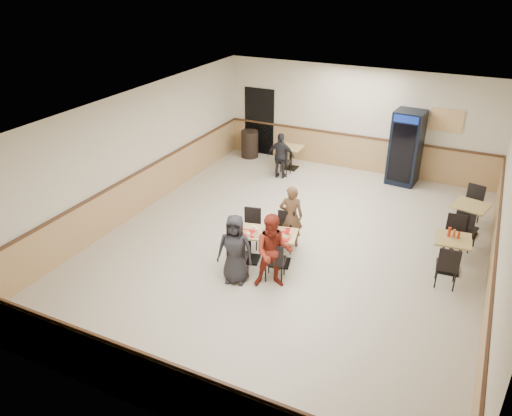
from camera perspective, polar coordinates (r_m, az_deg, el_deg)
The scene contains 20 objects.
ground at distance 10.99m, azimuth 3.88°, elevation -4.33°, with size 10.00×10.00×0.00m, color beige.
room_shell at distance 12.53m, azimuth 15.96°, elevation 1.70°, with size 10.00×10.00×10.00m.
main_table at distance 10.20m, azimuth 0.99°, elevation -3.95°, with size 1.40×0.92×0.69m.
main_chairs at distance 10.21m, azimuth 0.74°, elevation -4.03°, with size 1.46×1.73×0.88m.
diner_woman_left at distance 9.49m, azimuth -2.40°, elevation -4.73°, with size 0.69×0.45×1.42m, color black.
diner_woman_right at distance 9.33m, azimuth 1.99°, elevation -5.00°, with size 0.73×0.57×1.51m, color maroon.
diner_man_opposite at distance 10.69m, azimuth 4.02°, elevation -0.95°, with size 0.52×0.34×1.42m, color brown.
lone_diner at distance 14.15m, azimuth 2.86°, elevation 5.97°, with size 0.77×0.32×1.31m, color black.
tabletop_clutter at distance 10.02m, azimuth 0.97°, elevation -2.85°, with size 1.15×0.75×0.12m.
side_table_near at distance 10.65m, azimuth 21.42°, elevation -4.40°, with size 0.74×0.74×0.73m.
side_table_near_chair_south at distance 10.16m, azimuth 21.04°, elevation -6.07°, with size 0.43×0.43×0.92m, color black, non-canonical shape.
side_table_near_chair_north at distance 11.17m, azimuth 21.73°, elevation -3.09°, with size 0.43×0.43×0.92m, color black, non-canonical shape.
side_table_far at distance 12.12m, azimuth 23.15°, elevation -0.76°, with size 0.86×0.86×0.76m.
side_table_far_chair_south at distance 11.59m, azimuth 22.89°, elevation -2.12°, with size 0.44×0.44×0.96m, color black, non-canonical shape.
side_table_far_chair_north at distance 12.68m, azimuth 23.36°, elevation 0.28°, with size 0.44×0.44×0.96m, color black, non-canonical shape.
condiment_caddy at distance 10.54m, azimuth 21.58°, elevation -2.69°, with size 0.23×0.06×0.20m.
back_table at distance 14.89m, azimuth 4.01°, elevation 6.17°, with size 0.64×0.64×0.68m.
back_table_chair_lone at distance 14.43m, azimuth 3.19°, elevation 5.41°, with size 0.40×0.40×0.86m, color black, non-canonical shape.
pepsi_cooler at distance 14.29m, azimuth 16.75°, elevation 6.63°, with size 0.84×0.85×2.05m.
trash_bin at distance 15.79m, azimuth -0.72°, elevation 7.33°, with size 0.54×0.54×0.85m, color black.
Camera 1 is at (3.40, -8.80, 5.65)m, focal length 35.00 mm.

